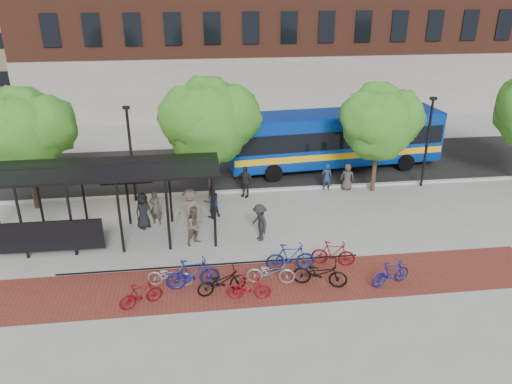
{
  "coord_description": "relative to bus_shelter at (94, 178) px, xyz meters",
  "views": [
    {
      "loc": [
        -3.62,
        -21.28,
        11.11
      ],
      "look_at": [
        -0.93,
        0.28,
        1.6
      ],
      "focal_mm": 35.0,
      "sensor_mm": 36.0,
      "label": 1
    }
  ],
  "objects": [
    {
      "name": "bike_4",
      "position": [
        5.19,
        -4.94,
        -2.49
      ],
      "size": [
        2.02,
        1.11,
        1.01
      ],
      "primitive_type": "imported",
      "rotation": [
        0.0,
        0.0,
        1.81
      ],
      "color": "black",
      "rests_on": "ground"
    },
    {
      "name": "ground",
      "position": [
        8.13,
        0.48,
        -3.0
      ],
      "size": [
        160.0,
        160.0,
        0.0
      ],
      "primitive_type": "plane",
      "color": "#9E9E99",
      "rests_on": "ground"
    },
    {
      "name": "pedestrian_6",
      "position": [
        12.75,
        4.1,
        -2.24
      ],
      "size": [
        0.86,
        0.69,
        1.53
      ],
      "primitive_type": "imported",
      "rotation": [
        0.0,
        0.0,
        2.82
      ],
      "color": "#403933",
      "rests_on": "ground"
    },
    {
      "name": "bike_5",
      "position": [
        6.16,
        -5.44,
        -2.5
      ],
      "size": [
        1.7,
        0.64,
        1.0
      ],
      "primitive_type": "imported",
      "rotation": [
        0.0,
        0.0,
        1.46
      ],
      "color": "maroon",
      "rests_on": "ground"
    },
    {
      "name": "pedestrian_4",
      "position": [
        7.0,
        3.9,
        -2.14
      ],
      "size": [
        1.07,
        0.91,
        1.73
      ],
      "primitive_type": "imported",
      "rotation": [
        0.0,
        0.0,
        5.69
      ],
      "color": "black",
      "rests_on": "ground"
    },
    {
      "name": "bus",
      "position": [
        12.89,
        7.58,
        -0.98
      ],
      "size": [
        13.23,
        4.0,
        3.52
      ],
      "rotation": [
        0.0,
        0.0,
        0.09
      ],
      "color": "#08319D",
      "rests_on": "ground"
    },
    {
      "name": "bike_rack_rail",
      "position": [
        4.83,
        -3.62,
        -3.0
      ],
      "size": [
        12.0,
        0.05,
        0.95
      ],
      "primitive_type": "cube",
      "color": "black",
      "rests_on": "ground"
    },
    {
      "name": "pedestrian_3",
      "position": [
        4.06,
        0.65,
        -2.03
      ],
      "size": [
        1.34,
        0.88,
        1.94
      ],
      "primitive_type": "imported",
      "rotation": [
        0.0,
        0.0,
        0.13
      ],
      "color": "#63594A",
      "rests_on": "ground"
    },
    {
      "name": "bike_9",
      "position": [
        9.89,
        -3.51,
        -2.46
      ],
      "size": [
        1.87,
        0.97,
        1.08
      ],
      "primitive_type": "imported",
      "rotation": [
        0.0,
        0.0,
        1.3
      ],
      "color": "maroon",
      "rests_on": "ground"
    },
    {
      "name": "pedestrian_2",
      "position": [
        5.11,
        1.6,
        -2.15
      ],
      "size": [
        0.97,
        0.85,
        1.7
      ],
      "primitive_type": "imported",
      "rotation": [
        0.0,
        0.0,
        3.42
      ],
      "color": "#202D4B",
      "rests_on": "ground"
    },
    {
      "name": "bus_shelter",
      "position": [
        0.0,
        0.0,
        0.0
      ],
      "size": [
        10.6,
        3.07,
        3.6
      ],
      "color": "black",
      "rests_on": "ground"
    },
    {
      "name": "bike_8",
      "position": [
        8.98,
        -4.9,
        -2.44
      ],
      "size": [
        2.24,
        1.37,
        1.11
      ],
      "primitive_type": "imported",
      "rotation": [
        0.0,
        0.0,
        1.25
      ],
      "color": "black",
      "rests_on": "ground"
    },
    {
      "name": "lamp_post_left",
      "position": [
        1.13,
        4.08,
        -0.25
      ],
      "size": [
        0.35,
        0.2,
        5.12
      ],
      "color": "black",
      "rests_on": "ground"
    },
    {
      "name": "tree_c",
      "position": [
        14.22,
        3.83,
        1.06
      ],
      "size": [
        4.66,
        3.8,
        5.92
      ],
      "color": "#382619",
      "rests_on": "ground"
    },
    {
      "name": "pedestrian_1",
      "position": [
        2.41,
        1.17,
        -2.13
      ],
      "size": [
        0.74,
        0.61,
        1.74
      ],
      "primitive_type": "imported",
      "rotation": [
        0.0,
        0.0,
        2.8
      ],
      "color": "#413B34",
      "rests_on": "ground"
    },
    {
      "name": "pedestrian_7",
      "position": [
        11.6,
        4.22,
        -2.23
      ],
      "size": [
        0.61,
        0.45,
        1.53
      ],
      "primitive_type": "imported",
      "rotation": [
        0.0,
        0.0,
        2.99
      ],
      "color": "#1F2C4A",
      "rests_on": "ground"
    },
    {
      "name": "bike_7",
      "position": [
        8.05,
        -3.67,
        -2.4
      ],
      "size": [
        2.02,
        0.66,
        1.2
      ],
      "primitive_type": "imported",
      "rotation": [
        0.0,
        0.0,
        1.52
      ],
      "color": "navy",
      "rests_on": "ground"
    },
    {
      "name": "bike_11",
      "position": [
        11.72,
        -5.19,
        -2.48
      ],
      "size": [
        1.8,
        0.95,
        1.04
      ],
      "primitive_type": "imported",
      "rotation": [
        0.0,
        0.0,
        1.85
      ],
      "color": "navy",
      "rests_on": "ground"
    },
    {
      "name": "bike_3",
      "position": [
        4.12,
        -4.43,
        -2.38
      ],
      "size": [
        2.12,
        0.81,
        1.25
      ],
      "primitive_type": "imported",
      "rotation": [
        0.0,
        0.0,
        1.68
      ],
      "color": "navy",
      "rests_on": "ground"
    },
    {
      "name": "pedestrian_9",
      "position": [
        7.15,
        -1.02,
        -2.12
      ],
      "size": [
        1.0,
        1.29,
        1.76
      ],
      "primitive_type": "imported",
      "rotation": [
        0.0,
        0.0,
        5.06
      ],
      "color": "black",
      "rests_on": "ground"
    },
    {
      "name": "pedestrian_0",
      "position": [
        1.85,
        0.86,
        -2.11
      ],
      "size": [
        1.02,
        1.0,
        1.77
      ],
      "primitive_type": "imported",
      "rotation": [
        0.0,
        0.0,
        0.73
      ],
      "color": "black",
      "rests_on": "ground"
    },
    {
      "name": "brick_strip",
      "position": [
        6.13,
        -4.52,
        -3.0
      ],
      "size": [
        24.0,
        3.0,
        0.01
      ],
      "primitive_type": "cube",
      "color": "maroon",
      "rests_on": "ground"
    },
    {
      "name": "pedestrian_8",
      "position": [
        4.27,
        -1.02,
        -2.09
      ],
      "size": [
        1.12,
        1.08,
        1.81
      ],
      "primitive_type": "imported",
      "rotation": [
        0.0,
        0.0,
        0.64
      ],
      "color": "brown",
      "rests_on": "ground"
    },
    {
      "name": "bike_1",
      "position": [
        2.23,
        -5.38,
        -2.51
      ],
      "size": [
        1.67,
        1.07,
        0.97
      ],
      "primitive_type": "imported",
      "rotation": [
        0.0,
        0.0,
        1.99
      ],
      "color": "maroon",
      "rests_on": "ground"
    },
    {
      "name": "lamp_post_right",
      "position": [
        17.13,
        4.08,
        -0.25
      ],
      "size": [
        0.35,
        0.2,
        5.12
      ],
      "color": "black",
      "rests_on": "ground"
    },
    {
      "name": "asphalt_street",
      "position": [
        8.13,
        8.48,
        -2.99
      ],
      "size": [
        160.0,
        8.0,
        0.01
      ],
      "primitive_type": "cube",
      "color": "black",
      "rests_on": "ground"
    },
    {
      "name": "bike_2",
      "position": [
        3.24,
        -4.2,
        -2.53
      ],
      "size": [
        1.86,
        0.91,
        0.93
      ],
      "primitive_type": "imported",
      "rotation": [
        0.0,
        0.0,
        1.4
      ],
      "color": "#969698",
      "rests_on": "ground"
    },
    {
      "name": "bike_6",
      "position": [
        7.13,
        -4.51,
        -2.5
      ],
      "size": [
        1.98,
        0.94,
        1.0
      ],
      "primitive_type": "imported",
      "rotation": [
        0.0,
        0.0,
        1.42
      ],
      "color": "gray",
      "rests_on": "ground"
    },
    {
      "name": "tree_a",
      "position": [
        -3.77,
        3.83,
        1.24
      ],
      "size": [
        4.9,
        4.0,
        6.18
      ],
      "color": "#382619",
      "rests_on": "ground"
    },
    {
      "name": "tree_b",
      "position": [
        5.23,
        3.83,
        1.46
      ],
      "size": [
        5.15,
        4.2,
        6.47
      ],
      "color": "#382619",
      "rests_on": "ground"
    },
    {
      "name": "curb",
      "position": [
        8.13,
        4.48,
        -2.94
      ],
      "size": [
        160.0,
        0.25,
        0.12
      ],
      "primitive_type": "cube",
      "color": "#B7B7B2",
      "rests_on": "ground"
    }
  ]
}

